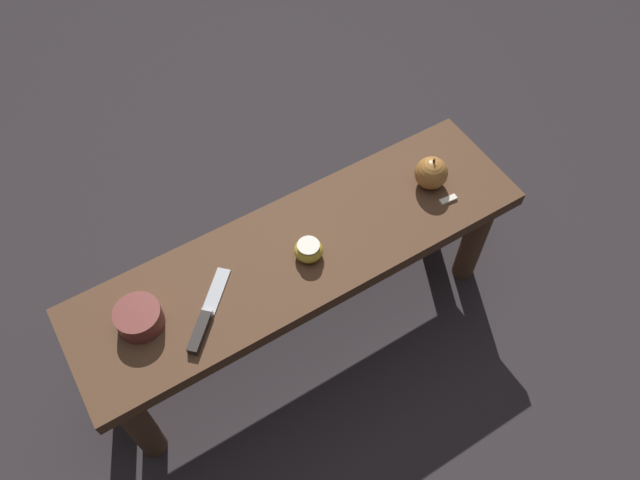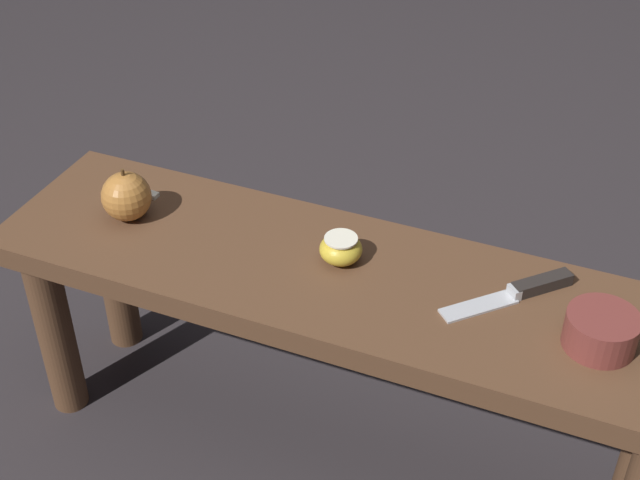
# 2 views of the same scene
# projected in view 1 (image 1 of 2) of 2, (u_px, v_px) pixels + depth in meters

# --- Properties ---
(ground_plane) EXTENTS (8.00, 8.00, 0.00)m
(ground_plane) POSITION_uv_depth(u_px,v_px,m) (304.00, 324.00, 1.84)
(ground_plane) COLOR #2D282B
(wooden_bench) EXTENTS (1.15, 0.32, 0.41)m
(wooden_bench) POSITION_uv_depth(u_px,v_px,m) (301.00, 266.00, 1.57)
(wooden_bench) COLOR brown
(wooden_bench) RESTS_ON ground_plane
(knife) EXTENTS (0.18, 0.18, 0.02)m
(knife) POSITION_uv_depth(u_px,v_px,m) (204.00, 321.00, 1.38)
(knife) COLOR #B7BABF
(knife) RESTS_ON wooden_bench
(apple_whole) EXTENTS (0.08, 0.08, 0.10)m
(apple_whole) POSITION_uv_depth(u_px,v_px,m) (430.00, 172.00, 1.58)
(apple_whole) COLOR #B27233
(apple_whole) RESTS_ON wooden_bench
(apple_cut) EXTENTS (0.07, 0.07, 0.05)m
(apple_cut) POSITION_uv_depth(u_px,v_px,m) (309.00, 250.00, 1.47)
(apple_cut) COLOR gold
(apple_cut) RESTS_ON wooden_bench
(apple_slice_near_knife) EXTENTS (0.05, 0.02, 0.01)m
(apple_slice_near_knife) POSITION_uv_depth(u_px,v_px,m) (448.00, 200.00, 1.58)
(apple_slice_near_knife) COLOR white
(apple_slice_near_knife) RESTS_ON wooden_bench
(bowl) EXTENTS (0.10, 0.10, 0.05)m
(bowl) POSITION_uv_depth(u_px,v_px,m) (139.00, 318.00, 1.37)
(bowl) COLOR brown
(bowl) RESTS_ON wooden_bench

